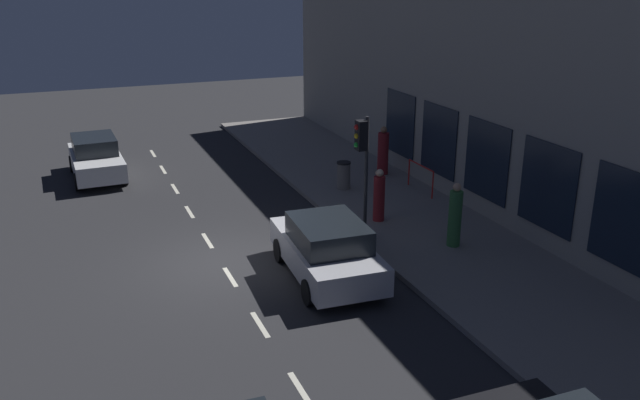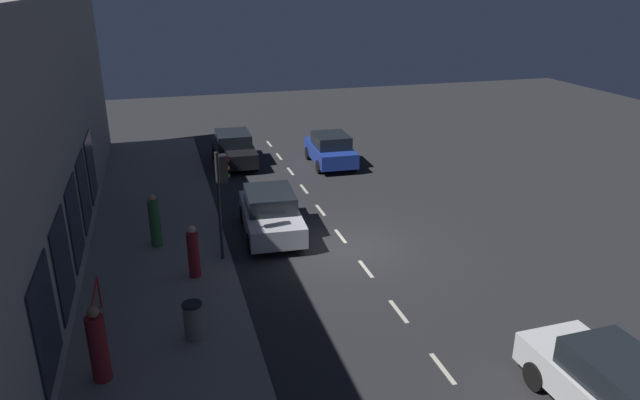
% 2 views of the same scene
% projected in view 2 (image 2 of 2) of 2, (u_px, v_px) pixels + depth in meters
% --- Properties ---
extents(ground_plane, '(60.00, 60.00, 0.00)m').
position_uv_depth(ground_plane, '(350.00, 248.00, 19.58)').
color(ground_plane, '#28282B').
extents(sidewalk, '(4.50, 32.00, 0.15)m').
position_uv_depth(sidewalk, '(160.00, 270.00, 17.94)').
color(sidewalk, gray).
rests_on(sidewalk, ground).
extents(building_facade, '(0.65, 32.00, 8.12)m').
position_uv_depth(building_facade, '(51.00, 154.00, 15.88)').
color(building_facade, gray).
rests_on(building_facade, ground).
extents(lane_centre_line, '(0.12, 27.20, 0.01)m').
position_uv_depth(lane_centre_line, '(341.00, 236.00, 20.48)').
color(lane_centre_line, beige).
rests_on(lane_centre_line, ground).
extents(traffic_light, '(0.45, 0.32, 3.55)m').
position_uv_depth(traffic_light, '(222.00, 181.00, 17.62)').
color(traffic_light, '#2D2D30').
rests_on(traffic_light, sidewalk).
extents(parked_car_0, '(2.02, 3.90, 1.58)m').
position_uv_depth(parked_car_0, '(330.00, 150.00, 28.20)').
color(parked_car_0, '#1E389E').
rests_on(parked_car_0, ground).
extents(parked_car_1, '(2.17, 4.28, 1.58)m').
position_uv_depth(parked_car_1, '(271.00, 213.00, 20.44)').
color(parked_car_1, '#B7B7BC').
rests_on(parked_car_1, ground).
extents(parked_car_2, '(2.01, 4.15, 1.58)m').
position_uv_depth(parked_car_2, '(234.00, 149.00, 28.35)').
color(parked_car_2, black).
rests_on(parked_car_2, ground).
extents(parked_car_3, '(1.91, 4.11, 1.58)m').
position_uv_depth(parked_car_3, '(613.00, 389.00, 11.61)').
color(parked_car_3, silver).
rests_on(parked_car_3, ground).
extents(pedestrian_0, '(0.49, 0.49, 1.84)m').
position_uv_depth(pedestrian_0, '(155.00, 222.00, 19.12)').
color(pedestrian_0, '#336B38').
rests_on(pedestrian_0, sidewalk).
extents(pedestrian_1, '(0.46, 0.46, 1.85)m').
position_uv_depth(pedestrian_1, '(98.00, 347.00, 12.60)').
color(pedestrian_1, maroon).
rests_on(pedestrian_1, sidewalk).
extents(pedestrian_2, '(0.50, 0.50, 1.65)m').
position_uv_depth(pedestrian_2, '(193.00, 253.00, 17.14)').
color(pedestrian_2, maroon).
rests_on(pedestrian_2, sidewalk).
extents(trash_bin, '(0.50, 0.50, 0.98)m').
position_uv_depth(trash_bin, '(193.00, 321.00, 14.22)').
color(trash_bin, slate).
rests_on(trash_bin, sidewalk).
extents(red_railing, '(0.05, 1.67, 0.97)m').
position_uv_depth(red_railing, '(96.00, 300.00, 14.74)').
color(red_railing, red).
rests_on(red_railing, sidewalk).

